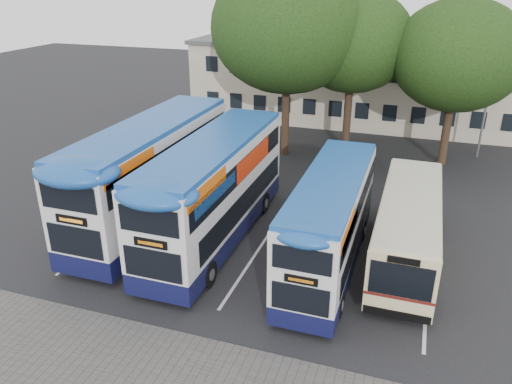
{
  "coord_description": "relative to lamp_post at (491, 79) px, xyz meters",
  "views": [
    {
      "loc": [
        2.21,
        -13.88,
        11.0
      ],
      "look_at": [
        -4.2,
        5.0,
        2.27
      ],
      "focal_mm": 35.0,
      "sensor_mm": 36.0,
      "label": 1
    }
  ],
  "objects": [
    {
      "name": "bus_single",
      "position": [
        -3.72,
        -14.49,
        -3.5
      ],
      "size": [
        2.39,
        9.4,
        2.8
      ],
      "color": "beige",
      "rests_on": "ground"
    },
    {
      "name": "bay_lines",
      "position": [
        -9.75,
        -14.97,
        -5.08
      ],
      "size": [
        14.12,
        11.0,
        0.01
      ],
      "color": "silver",
      "rests_on": "ground"
    },
    {
      "name": "lamp_post",
      "position": [
        0.0,
        0.0,
        0.0
      ],
      "size": [
        0.25,
        1.05,
        9.06
      ],
      "color": "gray",
      "rests_on": "ground"
    },
    {
      "name": "ground",
      "position": [
        -6.0,
        -19.97,
        -5.08
      ],
      "size": [
        120.0,
        120.0,
        0.0
      ],
      "primitive_type": "plane",
      "color": "black",
      "rests_on": "ground"
    },
    {
      "name": "tree_right",
      "position": [
        -2.22,
        -2.08,
        1.58
      ],
      "size": [
        7.63,
        7.63,
        9.92
      ],
      "color": "black",
      "rests_on": "ground"
    },
    {
      "name": "tree_mid",
      "position": [
        -8.39,
        -1.65,
        2.1
      ],
      "size": [
        7.43,
        7.43,
        10.36
      ],
      "color": "black",
      "rests_on": "ground"
    },
    {
      "name": "bus_dd_right",
      "position": [
        -6.67,
        -16.25,
        -2.92
      ],
      "size": [
        2.29,
        9.46,
        3.94
      ],
      "color": "#10123B",
      "rests_on": "ground"
    },
    {
      "name": "depot_building",
      "position": [
        -6.0,
        7.02,
        -1.93
      ],
      "size": [
        32.4,
        8.4,
        6.2
      ],
      "color": "#AC9F8A",
      "rests_on": "ground"
    },
    {
      "name": "tree_left",
      "position": [
        -12.12,
        -3.38,
        2.98
      ],
      "size": [
        9.35,
        9.35,
        12.05
      ],
      "color": "black",
      "rests_on": "ground"
    },
    {
      "name": "bus_dd_mid",
      "position": [
        -11.89,
        -15.5,
        -2.54
      ],
      "size": [
        2.68,
        11.06,
        4.61
      ],
      "color": "#10123B",
      "rests_on": "ground"
    },
    {
      "name": "bus_dd_left",
      "position": [
        -15.33,
        -14.85,
        -2.41
      ],
      "size": [
        2.82,
        11.64,
        4.85
      ],
      "color": "#10123B",
      "rests_on": "ground"
    }
  ]
}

